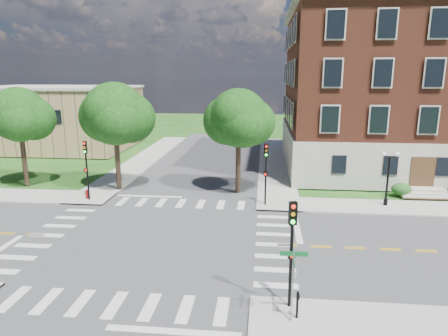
# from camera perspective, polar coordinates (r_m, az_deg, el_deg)

# --- Properties ---
(ground) EXTENTS (160.00, 160.00, 0.00)m
(ground) POSITION_cam_1_polar(r_m,az_deg,el_deg) (25.51, -9.52, -10.11)
(ground) COLOR #1C4814
(ground) RESTS_ON ground
(road_ew) EXTENTS (90.00, 12.00, 0.01)m
(road_ew) POSITION_cam_1_polar(r_m,az_deg,el_deg) (25.51, -9.52, -10.10)
(road_ew) COLOR #3D3D3F
(road_ew) RESTS_ON ground
(road_ns) EXTENTS (12.00, 90.00, 0.01)m
(road_ns) POSITION_cam_1_polar(r_m,az_deg,el_deg) (25.50, -9.52, -10.10)
(road_ns) COLOR #3D3D3F
(road_ns) RESTS_ON ground
(sidewalk_ne) EXTENTS (34.00, 34.00, 0.12)m
(sidewalk_ne) POSITION_cam_1_polar(r_m,az_deg,el_deg) (40.21, 18.40, -1.79)
(sidewalk_ne) COLOR #9E9B93
(sidewalk_ne) RESTS_ON ground
(sidewalk_nw) EXTENTS (34.00, 34.00, 0.12)m
(sidewalk_nw) POSITION_cam_1_polar(r_m,az_deg,el_deg) (44.87, -23.53, -0.70)
(sidewalk_nw) COLOR #9E9B93
(sidewalk_nw) RESTS_ON ground
(crosswalk_east) EXTENTS (2.20, 10.20, 0.02)m
(crosswalk_east) POSITION_cam_1_polar(r_m,az_deg,el_deg) (24.69, 7.13, -10.84)
(crosswalk_east) COLOR silver
(crosswalk_east) RESTS_ON ground
(stop_bar_east) EXTENTS (0.40, 5.50, 0.00)m
(stop_bar_east) POSITION_cam_1_polar(r_m,az_deg,el_deg) (27.55, 10.36, -8.34)
(stop_bar_east) COLOR silver
(stop_bar_east) RESTS_ON ground
(main_building) EXTENTS (30.60, 22.40, 16.50)m
(main_building) POSITION_cam_1_polar(r_m,az_deg,el_deg) (47.90, 27.68, 9.75)
(main_building) COLOR #B8B0A2
(main_building) RESTS_ON ground
(secondary_building) EXTENTS (20.40, 15.40, 8.30)m
(secondary_building) POSITION_cam_1_polar(r_m,az_deg,el_deg) (60.02, -22.73, 6.75)
(secondary_building) COLOR tan
(secondary_building) RESTS_ON ground
(tree_b) EXTENTS (4.82, 4.82, 8.86)m
(tree_b) POSITION_cam_1_polar(r_m,az_deg,el_deg) (39.84, -27.25, 6.77)
(tree_b) COLOR #312618
(tree_b) RESTS_ON ground
(tree_c) EXTENTS (5.36, 5.36, 9.32)m
(tree_c) POSITION_cam_1_polar(r_m,az_deg,el_deg) (35.39, -15.34, 7.45)
(tree_c) COLOR #312618
(tree_c) RESTS_ON ground
(tree_d) EXTENTS (4.90, 4.90, 8.82)m
(tree_d) POSITION_cam_1_polar(r_m,az_deg,el_deg) (33.40, 2.09, 7.11)
(tree_d) COLOR #312618
(tree_d) RESTS_ON ground
(traffic_signal_se) EXTENTS (0.37, 0.44, 4.80)m
(traffic_signal_se) POSITION_cam_1_polar(r_m,az_deg,el_deg) (17.34, 9.66, -10.25)
(traffic_signal_se) COLOR black
(traffic_signal_se) RESTS_ON ground
(traffic_signal_ne) EXTENTS (0.38, 0.46, 4.80)m
(traffic_signal_ne) POSITION_cam_1_polar(r_m,az_deg,el_deg) (30.57, 6.01, 0.24)
(traffic_signal_ne) COLOR black
(traffic_signal_ne) RESTS_ON ground
(traffic_signal_nw) EXTENTS (0.38, 0.45, 4.80)m
(traffic_signal_nw) POSITION_cam_1_polar(r_m,az_deg,el_deg) (33.51, -19.08, 0.73)
(traffic_signal_nw) COLOR black
(traffic_signal_nw) RESTS_ON ground
(twin_lamp_west) EXTENTS (1.36, 0.36, 4.23)m
(twin_lamp_west) POSITION_cam_1_polar(r_m,az_deg,el_deg) (32.97, 22.39, -0.94)
(twin_lamp_west) COLOR black
(twin_lamp_west) RESTS_ON ground
(street_sign_pole) EXTENTS (1.10, 1.10, 3.10)m
(street_sign_pole) POSITION_cam_1_polar(r_m,az_deg,el_deg) (16.73, 9.87, -14.50)
(street_sign_pole) COLOR gray
(street_sign_pole) RESTS_ON ground
(push_button_post) EXTENTS (0.14, 0.21, 1.20)m
(push_button_post) POSITION_cam_1_polar(r_m,az_deg,el_deg) (17.69, 10.44, -18.51)
(push_button_post) COLOR black
(push_button_post) RESTS_ON ground
(fire_hydrant) EXTENTS (0.35, 0.35, 0.75)m
(fire_hydrant) POSITION_cam_1_polar(r_m,az_deg,el_deg) (34.54, -18.94, -3.57)
(fire_hydrant) COLOR maroon
(fire_hydrant) RESTS_ON ground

